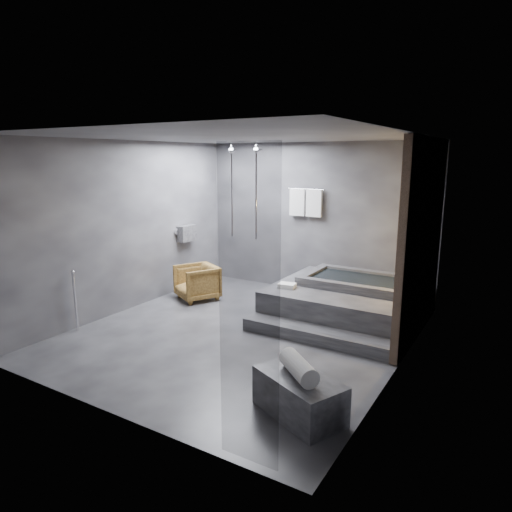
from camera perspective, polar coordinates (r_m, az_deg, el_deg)
The scene contains 7 objects.
room at distance 6.38m, azimuth 2.35°, elevation 5.05°, with size 5.00×5.04×2.82m.
tub_deck at distance 7.52m, azimuth 11.14°, elevation -5.62°, with size 2.20×2.00×0.50m, color #2D2D30.
tub_step at distance 6.54m, azimuth 7.45°, elevation -9.76°, with size 2.20×0.36×0.18m, color #2D2D30.
concrete_bench at distance 4.77m, azimuth 5.41°, elevation -16.97°, with size 0.92×0.51×0.42m, color #343437.
driftwood_chair at distance 8.32m, azimuth -7.40°, elevation -3.28°, with size 0.67×0.69×0.63m, color #462E11.
rolled_towel at distance 4.62m, azimuth 5.35°, elevation -13.69°, with size 0.20×0.20×0.55m, color silver.
deck_towel at distance 7.27m, azimuth 3.88°, elevation -3.71°, with size 0.27×0.19×0.07m, color white.
Camera 1 is at (3.44, -5.31, 2.54)m, focal length 32.00 mm.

